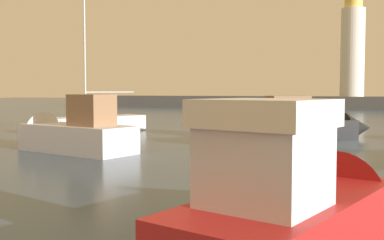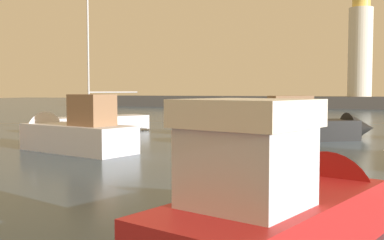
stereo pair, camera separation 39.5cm
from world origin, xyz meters
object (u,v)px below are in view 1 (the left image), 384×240
at_px(motorboat_2, 62,133).
at_px(lighthouse, 353,46).
at_px(motorboat_4, 310,201).
at_px(motorboat_0, 313,126).
at_px(sailboat_moored, 95,124).

bearing_deg(motorboat_2, lighthouse, 77.09).
height_order(lighthouse, motorboat_4, lighthouse).
relative_size(motorboat_0, motorboat_4, 1.05).
relative_size(motorboat_0, motorboat_2, 0.97).
bearing_deg(motorboat_4, lighthouse, 89.15).
bearing_deg(motorboat_0, lighthouse, 87.30).
height_order(motorboat_0, sailboat_moored, sailboat_moored).
height_order(motorboat_2, motorboat_4, motorboat_4).
xyz_separation_m(motorboat_0, motorboat_2, (-10.28, -8.07, -0.00)).
relative_size(motorboat_2, motorboat_4, 1.08).
xyz_separation_m(lighthouse, sailboat_moored, (-15.70, -45.80, -8.47)).
xyz_separation_m(motorboat_0, motorboat_4, (1.23, -17.97, 0.00)).
distance_m(lighthouse, sailboat_moored, 49.15).
relative_size(motorboat_4, sailboat_moored, 0.70).
distance_m(motorboat_2, sailboat_moored, 9.15).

